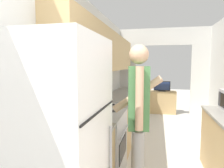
{
  "coord_description": "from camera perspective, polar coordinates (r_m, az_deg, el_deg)",
  "views": [
    {
      "loc": [
        -0.12,
        -0.74,
        1.55
      ],
      "look_at": [
        -0.85,
        2.42,
        1.22
      ],
      "focal_mm": 32.0,
      "sensor_mm": 36.0,
      "label": 1
    }
  ],
  "objects": [
    {
      "name": "wall_far_with_doorway",
      "position": [
        5.57,
        14.28,
        4.24
      ],
      "size": [
        2.75,
        0.06,
        2.5
      ],
      "color": "silver",
      "rests_on": "ground_plane"
    },
    {
      "name": "television",
      "position": [
        6.44,
        14.1,
        -0.64
      ],
      "size": [
        0.5,
        0.16,
        0.31
      ],
      "color": "black",
      "rests_on": "tv_cabinet"
    },
    {
      "name": "tv_cabinet",
      "position": [
        6.56,
        13.99,
        -4.98
      ],
      "size": [
        0.87,
        0.42,
        0.7
      ],
      "color": "tan",
      "rests_on": "ground_plane"
    },
    {
      "name": "knife",
      "position": [
        3.24,
        0.22,
        -5.82
      ],
      "size": [
        0.13,
        0.33,
        0.02
      ],
      "rotation": [
        0.0,
        0.0,
        -0.46
      ],
      "color": "#B7B7BC",
      "rests_on": "counter_left"
    },
    {
      "name": "range_oven",
      "position": [
        2.83,
        -3.46,
        -17.06
      ],
      "size": [
        0.66,
        0.75,
        1.03
      ],
      "color": "#B7B7BC",
      "rests_on": "ground_plane"
    },
    {
      "name": "counter_left",
      "position": [
        3.98,
        1.6,
        -10.35
      ],
      "size": [
        0.62,
        3.84,
        0.89
      ],
      "color": "tan",
      "rests_on": "ground_plane"
    },
    {
      "name": "wall_left",
      "position": [
        3.12,
        -5.71,
        4.34
      ],
      "size": [
        0.38,
        7.2,
        2.5
      ],
      "color": "silver",
      "rests_on": "ground_plane"
    },
    {
      "name": "refrigerator",
      "position": [
        1.56,
        -16.52,
        -20.38
      ],
      "size": [
        0.72,
        0.72,
        1.73
      ],
      "color": "white",
      "rests_on": "ground_plane"
    },
    {
      "name": "person",
      "position": [
        2.14,
        7.46,
        -10.64
      ],
      "size": [
        0.56,
        0.42,
        1.74
      ],
      "rotation": [
        0.0,
        0.0,
        1.73
      ],
      "color": "#9E9E9E",
      "rests_on": "ground_plane"
    }
  ]
}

